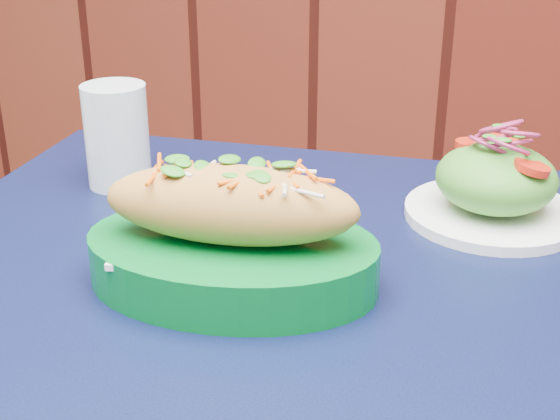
% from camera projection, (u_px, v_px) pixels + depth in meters
% --- Properties ---
extents(cafe_table, '(0.86, 0.86, 0.75)m').
position_uv_depth(cafe_table, '(266.00, 372.00, 0.75)').
color(cafe_table, black).
rests_on(cafe_table, ground).
extents(banh_mi_basket, '(0.30, 0.21, 0.13)m').
position_uv_depth(banh_mi_basket, '(232.00, 237.00, 0.72)').
color(banh_mi_basket, '#016120').
rests_on(banh_mi_basket, cafe_table).
extents(salad_plate, '(0.19, 0.19, 0.11)m').
position_uv_depth(salad_plate, '(495.00, 185.00, 0.86)').
color(salad_plate, white).
rests_on(salad_plate, cafe_table).
extents(water_glass, '(0.08, 0.08, 0.13)m').
position_uv_depth(water_glass, '(117.00, 136.00, 0.94)').
color(water_glass, silver).
rests_on(water_glass, cafe_table).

